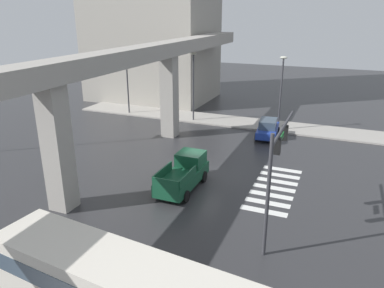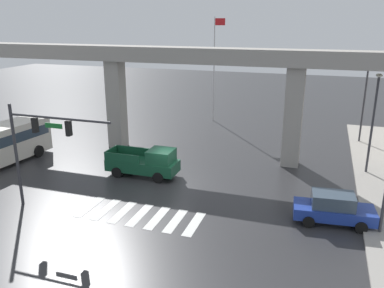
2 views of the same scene
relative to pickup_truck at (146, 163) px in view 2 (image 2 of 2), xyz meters
name	(u,v)px [view 2 (image 2 of 2)]	position (x,y,z in m)	size (l,w,h in m)	color
ground_plane	(172,182)	(2.13, -0.51, -0.99)	(120.00, 120.00, 0.00)	#2D2D30
crosswalk_stripes	(140,215)	(2.13, -5.65, -0.98)	(7.15, 2.80, 0.01)	silver
elevated_overpass	(199,66)	(2.13, 5.60, 6.30)	(48.40, 1.96, 8.67)	#9E9991
pickup_truck	(146,163)	(0.00, 0.00, 0.00)	(5.10, 2.09, 2.08)	#14472D
sedan_blue	(333,208)	(12.60, -3.04, -0.14)	(4.44, 2.26, 1.72)	#1E3899
traffic_signal_mast	(38,137)	(-3.59, -6.51, 3.40)	(6.49, 0.32, 6.20)	#38383D
street_lamp_mid_block	(374,112)	(14.95, 5.43, 3.57)	(0.44, 0.70, 7.24)	#38383D
street_lamp_far_north	(365,93)	(14.95, 13.43, 3.57)	(0.44, 0.70, 7.24)	#38383D
flagpole	(215,63)	(0.24, 17.29, 5.31)	(1.16, 0.12, 10.97)	silver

